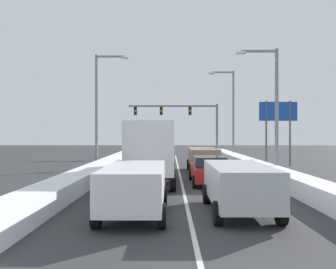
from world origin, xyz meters
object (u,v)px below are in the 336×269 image
(suv_silver_right_lane_nearest, at_px, (239,184))
(street_lamp_right_mid, at_px, (230,107))
(roadside_sign_right, at_px, (278,118))
(box_truck_center_lane_second, at_px, (152,149))
(traffic_light_gantry, at_px, (186,116))
(sedan_maroon_center_lane_third, at_px, (158,159))
(suv_white_center_lane_nearest, at_px, (135,185))
(street_lamp_left_mid, at_px, (101,101))
(sedan_red_right_lane_second, at_px, (209,170))
(street_lamp_right_near, at_px, (271,100))
(suv_tan_right_lane_third, at_px, (203,157))

(suv_silver_right_lane_nearest, xyz_separation_m, street_lamp_right_mid, (3.77, 24.49, 4.39))
(roadside_sign_right, bearing_deg, box_truck_center_lane_second, -132.85)
(traffic_light_gantry, height_order, street_lamp_right_mid, street_lamp_right_mid)
(sedan_maroon_center_lane_third, bearing_deg, box_truck_center_lane_second, -90.11)
(roadside_sign_right, bearing_deg, suv_silver_right_lane_nearest, -110.56)
(roadside_sign_right, bearing_deg, sedan_maroon_center_lane_third, -166.13)
(roadside_sign_right, bearing_deg, suv_white_center_lane_nearest, -119.43)
(box_truck_center_lane_second, bearing_deg, suv_silver_right_lane_nearest, -64.21)
(street_lamp_left_mid, bearing_deg, sedan_maroon_center_lane_third, -2.52)
(suv_white_center_lane_nearest, height_order, traffic_light_gantry, traffic_light_gantry)
(street_lamp_right_mid, relative_size, roadside_sign_right, 1.66)
(suv_silver_right_lane_nearest, bearing_deg, roadside_sign_right, 69.44)
(suv_white_center_lane_nearest, bearing_deg, street_lamp_left_mid, 104.82)
(sedan_red_right_lane_second, bearing_deg, box_truck_center_lane_second, -178.81)
(suv_white_center_lane_nearest, distance_m, street_lamp_right_near, 12.96)
(box_truck_center_lane_second, bearing_deg, street_lamp_right_mid, 67.74)
(suv_tan_right_lane_third, bearing_deg, suv_white_center_lane_nearest, -104.57)
(sedan_red_right_lane_second, relative_size, street_lamp_left_mid, 0.51)
(traffic_light_gantry, bearing_deg, suv_white_center_lane_nearest, -95.66)
(sedan_maroon_center_lane_third, bearing_deg, suv_tan_right_lane_third, -31.37)
(traffic_light_gantry, bearing_deg, sedan_red_right_lane_second, -89.26)
(suv_silver_right_lane_nearest, height_order, sedan_red_right_lane_second, suv_silver_right_lane_nearest)
(suv_silver_right_lane_nearest, xyz_separation_m, street_lamp_right_near, (3.78, 9.60, 3.76))
(box_truck_center_lane_second, xyz_separation_m, traffic_light_gantry, (2.81, 23.05, 2.82))
(street_lamp_right_mid, bearing_deg, sedan_maroon_center_lane_third, -128.17)
(suv_silver_right_lane_nearest, distance_m, suv_tan_right_lane_third, 13.37)
(sedan_red_right_lane_second, xyz_separation_m, box_truck_center_lane_second, (-3.11, -0.06, 1.14))
(suv_white_center_lane_nearest, relative_size, sedan_maroon_center_lane_third, 1.09)
(suv_silver_right_lane_nearest, bearing_deg, street_lamp_right_near, 68.53)
(street_lamp_right_near, bearing_deg, sedan_maroon_center_lane_third, 140.89)
(suv_tan_right_lane_third, relative_size, traffic_light_gantry, 0.46)
(suv_silver_right_lane_nearest, xyz_separation_m, suv_white_center_lane_nearest, (-3.59, -0.38, 0.00))
(traffic_light_gantry, distance_m, street_lamp_right_mid, 7.10)
(box_truck_center_lane_second, bearing_deg, traffic_light_gantry, 83.05)
(traffic_light_gantry, bearing_deg, box_truck_center_lane_second, -96.95)
(street_lamp_right_mid, bearing_deg, roadside_sign_right, -65.93)
(suv_silver_right_lane_nearest, height_order, street_lamp_right_mid, street_lamp_right_mid)
(street_lamp_right_mid, height_order, street_lamp_left_mid, street_lamp_right_mid)
(street_lamp_right_near, height_order, street_lamp_left_mid, street_lamp_left_mid)
(suv_silver_right_lane_nearest, distance_m, suv_white_center_lane_nearest, 3.61)
(sedan_red_right_lane_second, xyz_separation_m, traffic_light_gantry, (-0.30, 22.99, 3.96))
(sedan_red_right_lane_second, xyz_separation_m, suv_tan_right_lane_third, (0.25, 6.29, 0.25))
(suv_white_center_lane_nearest, distance_m, street_lamp_left_mid, 17.07)
(sedan_maroon_center_lane_third, relative_size, street_lamp_right_mid, 0.49)
(box_truck_center_lane_second, bearing_deg, sedan_red_right_lane_second, 1.19)
(street_lamp_left_mid, bearing_deg, traffic_light_gantry, 63.38)
(box_truck_center_lane_second, bearing_deg, suv_tan_right_lane_third, 62.11)
(street_lamp_right_near, bearing_deg, traffic_light_gantry, 102.00)
(sedan_red_right_lane_second, distance_m, suv_tan_right_lane_third, 6.30)
(traffic_light_gantry, distance_m, roadside_sign_right, 14.20)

